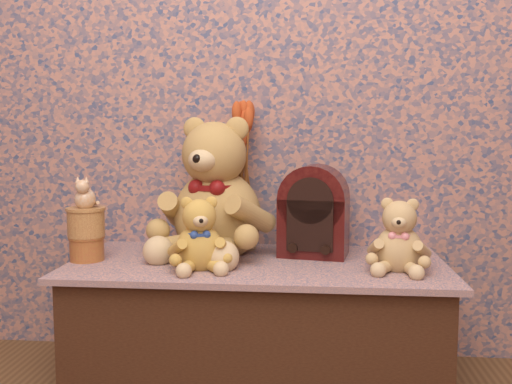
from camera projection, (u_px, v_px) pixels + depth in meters
The scene contains 10 objects.
display_shelf at pixel (257, 322), 1.92m from camera, with size 1.25×0.60×0.42m, color #35456D.
teddy_large at pixel (217, 181), 1.99m from camera, with size 0.41×0.49×0.52m, color #A78340, non-canonical shape.
teddy_medium at pixel (199, 230), 1.78m from camera, with size 0.20×0.23×0.25m, color #BF8136, non-canonical shape.
teddy_small at pixel (399, 232), 1.76m from camera, with size 0.19×0.23×0.25m, color tan, non-canonical shape.
cathedral_radio at pixel (314, 210), 1.97m from camera, with size 0.23×0.17×0.32m, color #33090A, non-canonical shape.
ceramic_vase at pixel (241, 224), 2.09m from camera, with size 0.11×0.11×0.19m, color tan.
dried_stalks at pixel (241, 143), 2.06m from camera, with size 0.22×0.22×0.41m, color #C0481E, non-canonical shape.
biscuit_tin_lower at pixel (87, 248), 1.91m from camera, with size 0.11×0.11×0.08m, color #B28834.
biscuit_tin_upper at pixel (86, 222), 1.90m from camera, with size 0.12×0.12×0.10m, color #DFB861.
cat_figurine at pixel (85, 192), 1.88m from camera, with size 0.08×0.09×0.11m, color silver, non-canonical shape.
Camera 1 is at (0.17, -0.64, 0.86)m, focal length 39.47 mm.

